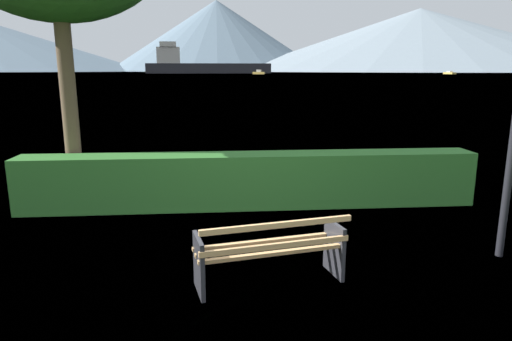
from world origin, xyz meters
TOP-DOWN VIEW (x-y plane):
  - ground_plane at (0.00, 0.00)m, footprint 1400.00×1400.00m
  - water_surface at (0.00, 306.10)m, footprint 620.00×620.00m
  - park_bench at (0.01, -0.06)m, footprint 1.86×0.92m
  - hedge_row at (0.00, 3.14)m, footprint 8.42×0.67m
  - cargo_ship_large at (-11.43, 283.03)m, footprint 76.84×17.41m
  - fishing_boat_near at (-78.58, 238.22)m, footprint 6.34×6.35m
  - sailboat_mid at (20.60, 228.91)m, footprint 6.36×4.32m
  - tender_far at (119.49, 225.06)m, footprint 3.26×7.99m
  - distant_hills at (7.00, 555.48)m, footprint 943.13×457.77m

SIDE VIEW (x-z plane):
  - ground_plane at x=0.00m, z-range 0.00..0.00m
  - water_surface at x=0.00m, z-range 0.00..0.00m
  - park_bench at x=0.01m, z-range -0.01..0.86m
  - hedge_row at x=0.00m, z-range 0.00..1.01m
  - tender_far at x=119.49m, z-range -0.19..1.34m
  - fishing_boat_near at x=-78.58m, z-range -0.26..1.52m
  - sailboat_mid at x=20.60m, z-range -0.34..1.97m
  - cargo_ship_large at x=-11.43m, z-range -4.09..14.47m
  - distant_hills at x=7.00m, z-range -7.48..79.42m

